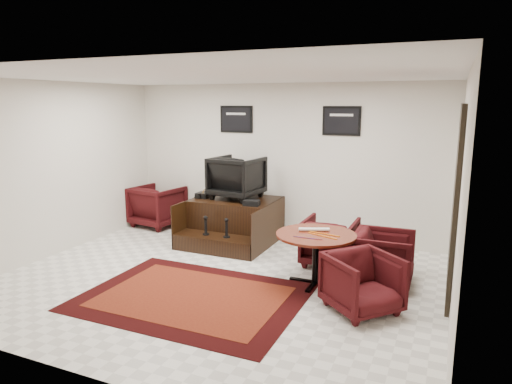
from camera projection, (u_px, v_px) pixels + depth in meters
The scene contains 16 objects.
ground at pixel (218, 281), 6.41m from camera, with size 6.00×6.00×0.00m, color white.
room_shell at pixel (248, 155), 6.01m from camera, with size 6.02×5.02×2.81m.
area_rug at pixel (192, 297), 5.86m from camera, with size 2.77×2.08×0.01m.
shine_podium at pixel (234, 222), 8.17m from camera, with size 1.48×1.52×0.76m.
shine_chair at pixel (237, 175), 8.15m from camera, with size 0.82×0.76×0.84m, color black.
shoes_pair at pixel (203, 195), 8.26m from camera, with size 0.24×0.28×0.10m.
polish_kit at pixel (251, 203), 7.63m from camera, with size 0.26×0.18×0.09m, color black.
umbrella_black at pixel (190, 215), 8.38m from camera, with size 0.31×0.12×0.84m, color black, non-canonical shape.
umbrella_hooked at pixel (192, 213), 8.44m from camera, with size 0.33×0.12×0.89m, color black, non-canonical shape.
armchair_side at pixel (158, 204), 9.19m from camera, with size 0.88×0.82×0.90m, color black.
meeting_table at pixel (316, 240), 6.20m from camera, with size 1.09×1.09×0.71m.
table_chair_back at pixel (330, 239), 6.99m from camera, with size 0.78×0.73×0.80m, color black.
table_chair_window at pixel (384, 255), 6.25m from camera, with size 0.78×0.73×0.80m, color black.
table_chair_corner at pixel (363, 280), 5.41m from camera, with size 0.76×0.71×0.78m, color black.
paper_roll at pixel (314, 229), 6.29m from camera, with size 0.05×0.05×0.42m, color silver.
table_clutter at pixel (320, 236), 6.07m from camera, with size 0.57×0.33×0.01m.
Camera 1 is at (2.90, -5.33, 2.46)m, focal length 32.00 mm.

